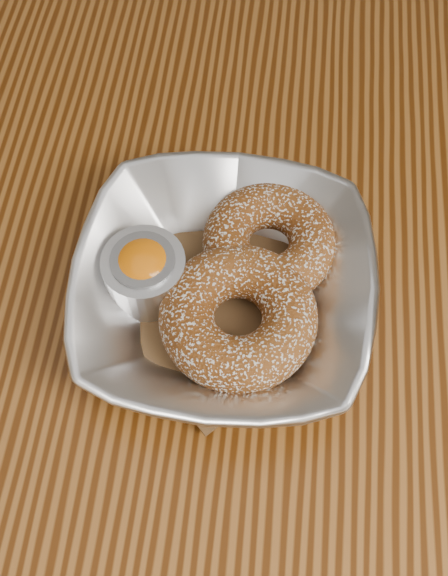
# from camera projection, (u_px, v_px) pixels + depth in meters

# --- Properties ---
(ground_plane) EXTENTS (4.00, 4.00, 0.00)m
(ground_plane) POSITION_uv_depth(u_px,v_px,m) (259.00, 513.00, 1.16)
(ground_plane) COLOR #565659
(ground_plane) RESTS_ON ground
(table) EXTENTS (1.20, 0.80, 0.75)m
(table) POSITION_uv_depth(u_px,v_px,m) (295.00, 386.00, 0.58)
(table) COLOR brown
(table) RESTS_ON ground_plane
(serving_bowl) EXTENTS (0.21, 0.21, 0.05)m
(serving_bowl) POSITION_uv_depth(u_px,v_px,m) (224.00, 290.00, 0.48)
(serving_bowl) COLOR silver
(serving_bowl) RESTS_ON table
(parchment) EXTENTS (0.21, 0.21, 0.00)m
(parchment) POSITION_uv_depth(u_px,v_px,m) (224.00, 301.00, 0.50)
(parchment) COLOR brown
(parchment) RESTS_ON table
(donut_back) EXTENTS (0.10, 0.10, 0.04)m
(donut_back) POSITION_uv_depth(u_px,v_px,m) (269.00, 242.00, 0.50)
(donut_back) COLOR brown
(donut_back) RESTS_ON parchment
(donut_front) EXTENTS (0.14, 0.14, 0.04)m
(donut_front) POSITION_uv_depth(u_px,v_px,m) (238.00, 316.00, 0.47)
(donut_front) COLOR brown
(donut_front) RESTS_ON parchment
(ramekin) EXTENTS (0.06, 0.06, 0.05)m
(ramekin) POSITION_uv_depth(u_px,v_px,m) (145.00, 272.00, 0.49)
(ramekin) COLOR silver
(ramekin) RESTS_ON table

